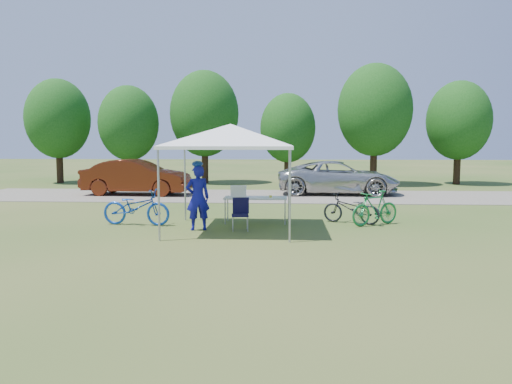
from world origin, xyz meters
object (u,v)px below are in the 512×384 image
(bike_dark, at_px, (351,209))
(minivan, at_px, (338,178))
(folding_chair, at_px, (240,211))
(cooler, at_px, (238,191))
(cyclist, at_px, (198,198))
(folding_table, at_px, (256,199))
(bike_blue, at_px, (136,207))
(bike_green, at_px, (375,208))
(sedan, at_px, (137,177))

(bike_dark, bearing_deg, minivan, -158.77)
(folding_chair, height_order, minivan, minivan)
(cooler, xyz_separation_m, cyclist, (-0.93, -1.28, -0.04))
(cyclist, bearing_deg, folding_table, -156.61)
(bike_blue, height_order, bike_green, bike_blue)
(folding_table, bearing_deg, bike_dark, -0.30)
(cyclist, height_order, bike_blue, cyclist)
(cooler, distance_m, sedan, 8.50)
(folding_table, bearing_deg, cooler, -180.00)
(bike_blue, xyz_separation_m, minivan, (6.32, 8.24, 0.24))
(cyclist, bearing_deg, folding_chair, 165.08)
(cyclist, bearing_deg, bike_blue, -38.22)
(cooler, xyz_separation_m, bike_blue, (-2.75, -0.63, -0.39))
(bike_dark, bearing_deg, folding_chair, -43.86)
(cyclist, xyz_separation_m, sedan, (-4.06, 8.15, -0.07))
(folding_chair, xyz_separation_m, bike_green, (3.61, 0.94, -0.02))
(bike_green, height_order, sedan, sedan)
(folding_table, relative_size, sedan, 0.39)
(cyclist, xyz_separation_m, bike_dark, (4.08, 1.26, -0.42))
(cyclist, bearing_deg, bike_dark, 178.54)
(folding_chair, bearing_deg, minivan, 61.61)
(cooler, height_order, sedan, sedan)
(folding_table, bearing_deg, bike_green, -4.62)
(bike_dark, distance_m, minivan, 7.64)
(minivan, xyz_separation_m, sedan, (-8.57, -0.73, 0.04))
(folding_chair, xyz_separation_m, minivan, (3.41, 8.81, 0.24))
(folding_table, xyz_separation_m, sedan, (-5.48, 6.87, 0.09))
(bike_blue, distance_m, bike_dark, 5.93)
(folding_chair, distance_m, sedan, 9.59)
(bike_green, xyz_separation_m, sedan, (-8.76, 7.14, 0.30))
(cyclist, height_order, minivan, cyclist)
(cooler, xyz_separation_m, bike_dark, (3.15, -0.01, -0.46))
(cooler, relative_size, sedan, 0.10)
(folding_table, relative_size, cyclist, 1.05)
(folding_table, distance_m, sedan, 8.79)
(folding_table, height_order, bike_blue, bike_blue)
(cooler, bearing_deg, bike_dark, -0.25)
(folding_chair, height_order, bike_dark, bike_dark)
(folding_table, bearing_deg, sedan, 128.56)
(bike_blue, xyz_separation_m, sedan, (-2.25, 7.51, 0.27))
(sedan, bearing_deg, bike_green, -126.18)
(sedan, bearing_deg, cooler, -141.01)
(folding_chair, relative_size, cooler, 1.91)
(folding_table, distance_m, bike_dark, 2.68)
(folding_chair, height_order, sedan, sedan)
(folding_table, height_order, minivan, minivan)
(bike_green, bearing_deg, bike_dark, -143.84)
(folding_chair, relative_size, bike_green, 0.53)
(cooler, bearing_deg, cyclist, -126.10)
(cooler, distance_m, cyclist, 1.58)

